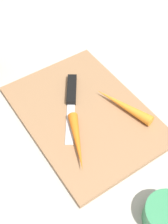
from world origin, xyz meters
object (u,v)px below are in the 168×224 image
at_px(cutting_board, 84,114).
at_px(knife, 71,94).
at_px(small_bowl, 167,215).
at_px(carrot_short, 77,141).
at_px(carrot_long, 123,105).

bearing_deg(cutting_board, knife, 175.95).
height_order(cutting_board, small_bowl, small_bowl).
relative_size(cutting_board, carrot_short, 2.62).
distance_m(cutting_board, carrot_short, 0.09).
relative_size(cutting_board, small_bowl, 4.36).
distance_m(knife, small_bowl, 0.34).
bearing_deg(small_bowl, cutting_board, 177.22).
bearing_deg(cutting_board, carrot_long, 62.45).
bearing_deg(knife, cutting_board, 30.44).
bearing_deg(knife, small_bowl, 31.48).
bearing_deg(cutting_board, small_bowl, -2.78).
bearing_deg(carrot_long, carrot_short, 81.69).
bearing_deg(cutting_board, carrot_short, -43.04).
distance_m(cutting_board, knife, 0.06).
xyz_separation_m(cutting_board, carrot_short, (0.06, -0.06, 0.02)).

